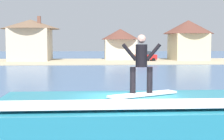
{
  "coord_description": "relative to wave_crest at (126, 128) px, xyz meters",
  "views": [
    {
      "loc": [
        -1.11,
        -8.87,
        3.29
      ],
      "look_at": [
        -0.06,
        6.49,
        2.06
      ],
      "focal_mm": 54.15,
      "sensor_mm": 36.0,
      "label": 1
    }
  ],
  "objects": [
    {
      "name": "car_near_shore",
      "position": [
        -13.31,
        51.13,
        0.07
      ],
      "size": [
        4.33,
        2.06,
        1.86
      ],
      "color": "#23663D",
      "rests_on": "ground_plane"
    },
    {
      "name": "house_small_cottage",
      "position": [
        5.06,
        56.06,
        2.67
      ],
      "size": [
        7.45,
        7.45,
        6.07
      ],
      "color": "beige",
      "rests_on": "ground_plane"
    },
    {
      "name": "car_far_shore",
      "position": [
        9.16,
        51.1,
        0.07
      ],
      "size": [
        3.86,
        2.2,
        1.86
      ],
      "color": "red",
      "rests_on": "ground_plane"
    },
    {
      "name": "house_gabled_white",
      "position": [
        17.8,
        53.81,
        3.55
      ],
      "size": [
        9.56,
        9.56,
        7.64
      ],
      "color": "beige",
      "rests_on": "ground_plane"
    },
    {
      "name": "surfer",
      "position": [
        0.39,
        -0.24,
        1.94
      ],
      "size": [
        1.1,
        0.32,
        1.62
      ],
      "color": "black",
      "rests_on": "surfboard"
    },
    {
      "name": "shoreline_bank",
      "position": [
        0.06,
        50.67,
        -0.82
      ],
      "size": [
        120.0,
        19.63,
        0.1
      ],
      "color": "tan",
      "rests_on": "ground_plane"
    },
    {
      "name": "wave_crest",
      "position": [
        0.0,
        0.0,
        0.0
      ],
      "size": [
        7.45,
        4.08,
        1.85
      ],
      "color": "teal",
      "rests_on": "ground_plane"
    },
    {
      "name": "house_with_chimney",
      "position": [
        -11.73,
        53.79,
        3.45
      ],
      "size": [
        10.84,
        10.84,
        8.15
      ],
      "color": "beige",
      "rests_on": "ground_plane"
    },
    {
      "name": "surfboard",
      "position": [
        0.44,
        -0.3,
        1.01
      ],
      "size": [
        2.07,
        1.34,
        0.06
      ],
      "color": "white",
      "rests_on": "wave_crest"
    }
  ]
}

